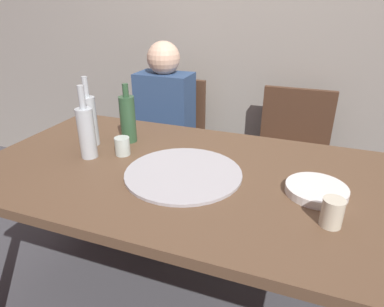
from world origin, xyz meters
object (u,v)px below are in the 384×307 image
Objects in this scene: dining_table at (177,183)px; beer_bottle at (128,118)px; chair_left at (170,136)px; guest_in_sweater at (160,126)px; wine_bottle at (90,120)px; tumbler_near at (332,213)px; chair_right at (291,153)px; water_bottle at (86,131)px; pizza_tray at (183,173)px; tumbler_far at (122,146)px; plate_stack at (316,190)px.

beer_bottle reaches higher than dining_table.
guest_in_sweater is (0.00, -0.15, 0.13)m from chair_left.
tumbler_near is at bearing -14.59° from wine_bottle.
wine_bottle is 1.25m from chair_right.
beer_bottle is at bearing 71.48° from water_bottle.
chair_right reaches higher than tumbler_near.
tumbler_near reaches higher than dining_table.
guest_in_sweater is at bearing 91.47° from water_bottle.
beer_bottle reaches higher than pizza_tray.
wine_bottle is 0.22m from tumbler_far.
chair_right reaches higher than pizza_tray.
dining_table is 1.87× the size of chair_right.
pizza_tray is 1.46× the size of water_bottle.
wine_bottle is at bearing 165.69° from pizza_tray.
beer_bottle is 0.92m from plate_stack.
dining_table is at bearing -8.33° from tumbler_far.
wine_bottle is at bearing 165.41° from tumbler_near.
water_bottle is 3.47× the size of tumbler_near.
chair_right is (0.84, 0.00, 0.00)m from chair_left.
chair_right is (-0.18, 1.07, -0.29)m from tumbler_near.
water_bottle is (0.07, -0.12, -0.00)m from wine_bottle.
dining_table is 5.86× the size of beer_bottle.
guest_in_sweater is (0.05, 0.63, -0.24)m from wine_bottle.
tumbler_far is 0.07× the size of guest_in_sweater.
guest_in_sweater is at bearing 143.12° from plate_stack.
dining_table is at bearing 179.20° from plate_stack.
guest_in_sweater is at bearing 90.00° from chair_left.
water_bottle is at bearing -59.63° from wine_bottle.
tumbler_far is 0.90m from chair_left.
dining_table is 0.56m from plate_stack.
plate_stack is at bearing -0.80° from dining_table.
chair_left is at bearing 117.31° from pizza_tray.
beer_bottle is 1.30× the size of plate_stack.
dining_table is 0.10m from pizza_tray.
beer_bottle is at bearing 97.78° from chair_left.
pizza_tray is 1.02m from chair_right.
tumbler_far is (0.13, 0.07, -0.08)m from water_bottle.
chair_left is 1.00× the size of chair_right.
tumbler_far is at bearing -14.68° from wine_bottle.
wine_bottle is 0.28× the size of guest_in_sweater.
tumbler_far is at bearing -70.54° from beer_bottle.
plate_stack is at bearing -12.65° from beer_bottle.
dining_table is 18.14× the size of tumbler_near.
wine_bottle reaches higher than water_bottle.
pizza_tray is at bearing -14.08° from tumbler_far.
guest_in_sweater is at bearing 121.72° from pizza_tray.
wine_bottle reaches higher than chair_left.
dining_table is at bearing -11.01° from wine_bottle.
chair_left is (-1.03, 1.07, -0.29)m from tumbler_near.
plate_stack reaches higher than pizza_tray.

